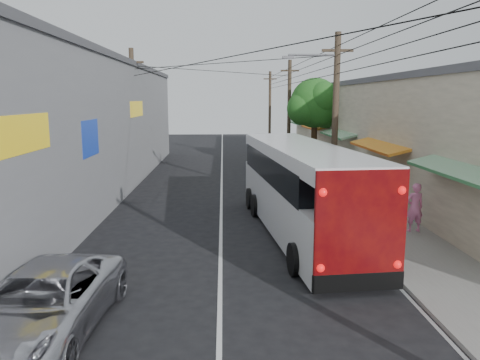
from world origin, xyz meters
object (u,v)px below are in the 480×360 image
object	(u,v)px
parked_car_mid	(297,171)
pedestrian_far	(326,181)
coach_bus	(300,188)
pedestrian_near	(415,207)
jeepney	(43,303)
parked_car_far	(282,156)
parked_suv	(288,174)

from	to	relation	value
parked_car_mid	pedestrian_far	xyz separation A→B (m)	(0.85, -4.30, 0.09)
coach_bus	pedestrian_near	world-z (taller)	coach_bus
pedestrian_near	coach_bus	bearing A→B (deg)	-8.32
jeepney	pedestrian_far	bearing A→B (deg)	60.99
jeepney	pedestrian_far	size ratio (longest dim) A/B	3.71
parked_car_mid	pedestrian_far	bearing A→B (deg)	-73.74
jeepney	parked_car_far	size ratio (longest dim) A/B	1.07
parked_suv	parked_car_mid	xyz separation A→B (m)	(0.80, 2.00, -0.15)
pedestrian_near	pedestrian_far	size ratio (longest dim) A/B	1.31
parked_car_far	pedestrian_far	distance (m)	11.34
coach_bus	pedestrian_near	size ratio (longest dim) A/B	6.45
parked_car_mid	pedestrian_near	xyz separation A→B (m)	(2.72, -11.24, 0.31)
parked_car_far	pedestrian_far	world-z (taller)	parked_car_far
parked_car_far	pedestrian_far	bearing A→B (deg)	-80.26
coach_bus	parked_car_mid	size ratio (longest dim) A/B	2.78
coach_bus	jeepney	size ratio (longest dim) A/B	2.28
parked_car_mid	parked_car_far	size ratio (longest dim) A/B	0.87
parked_car_mid	parked_car_far	distance (m)	7.00
parked_car_mid	jeepney	bearing A→B (deg)	-109.33
jeepney	pedestrian_near	distance (m)	13.31
parked_suv	pedestrian_near	world-z (taller)	pedestrian_near
parked_car_far	pedestrian_near	xyz separation A→B (m)	(2.72, -18.24, 0.23)
coach_bus	parked_suv	bearing A→B (deg)	79.33
jeepney	parked_car_mid	size ratio (longest dim) A/B	1.22
parked_car_mid	parked_car_far	xyz separation A→B (m)	(0.00, 7.00, 0.08)
parked_car_far	pedestrian_far	size ratio (longest dim) A/B	3.48
coach_bus	pedestrian_near	distance (m)	4.40
jeepney	coach_bus	bearing A→B (deg)	52.19
parked_suv	pedestrian_far	size ratio (longest dim) A/B	4.30
parked_suv	parked_car_far	bearing A→B (deg)	88.66
pedestrian_far	pedestrian_near	bearing A→B (deg)	139.94
parked_suv	parked_car_far	world-z (taller)	parked_suv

